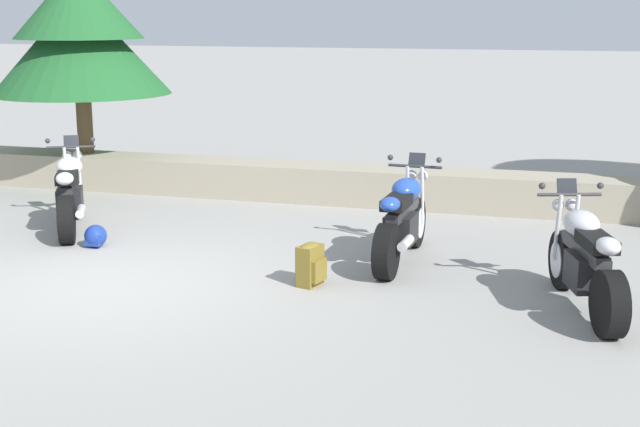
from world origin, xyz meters
name	(u,v)px	position (x,y,z in m)	size (l,w,h in m)	color
ground_plane	(107,285)	(0.00, 0.00, 0.00)	(120.00, 120.00, 0.00)	gray
stone_wall	(259,179)	(0.00, 4.80, 0.28)	(36.00, 0.80, 0.55)	gray
motorcycle_white_near_left	(70,194)	(-1.67, 2.06, 0.49)	(1.15, 1.90, 1.18)	black
motorcycle_blue_centre	(403,221)	(2.88, 1.78, 0.49)	(0.67, 2.07, 1.18)	black
motorcycle_silver_far_right	(585,262)	(4.91, 0.57, 0.49)	(0.91, 2.01, 1.18)	black
rider_backpack	(311,264)	(2.11, 0.58, 0.24)	(0.31, 0.34, 0.47)	brown
rider_helmet	(95,236)	(-0.92, 1.36, 0.14)	(0.28, 0.28, 0.28)	navy
pine_tree_far_left	(79,33)	(-3.11, 4.93, 2.52)	(2.92, 2.92, 3.06)	brown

